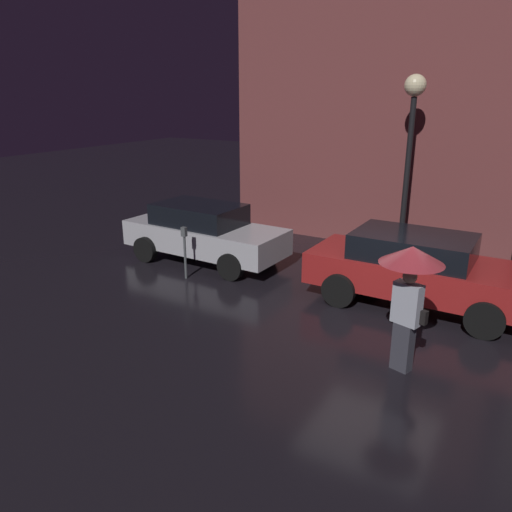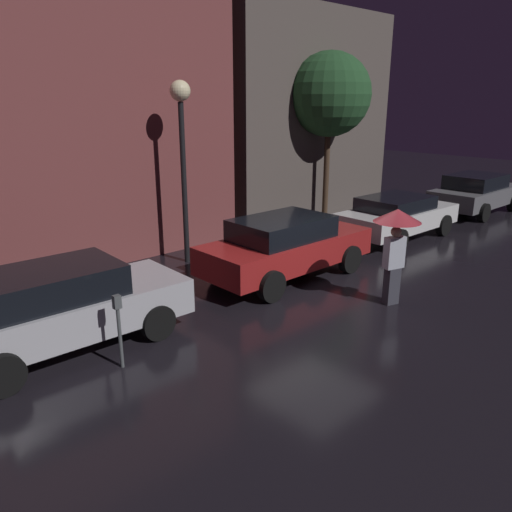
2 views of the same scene
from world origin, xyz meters
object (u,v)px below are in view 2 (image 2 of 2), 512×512
at_px(parking_meter, 119,323).
at_px(pedestrian_with_umbrella, 396,232).
at_px(parked_car_grey, 476,193).
at_px(parked_car_white, 397,215).
at_px(parked_car_silver, 62,306).
at_px(street_lamp_near, 182,127).
at_px(parked_car_red, 286,246).

bearing_deg(parking_meter, pedestrian_with_umbrella, -15.31).
bearing_deg(parked_car_grey, parked_car_white, -179.76).
height_order(parked_car_white, parked_car_grey, parked_car_grey).
xyz_separation_m(parked_car_grey, parking_meter, (-15.75, -1.27, 0.00)).
bearing_deg(pedestrian_with_umbrella, parked_car_silver, 171.39).
distance_m(parking_meter, street_lamp_near, 6.24).
height_order(pedestrian_with_umbrella, street_lamp_near, street_lamp_near).
bearing_deg(street_lamp_near, parked_car_white, -22.00).
height_order(parked_car_white, pedestrian_with_umbrella, pedestrian_with_umbrella).
height_order(pedestrian_with_umbrella, parking_meter, pedestrian_with_umbrella).
distance_m(parked_car_grey, parking_meter, 15.81).
relative_size(pedestrian_with_umbrella, parking_meter, 1.64).
relative_size(parked_car_red, pedestrian_with_umbrella, 2.18).
height_order(parked_car_red, parked_car_white, parked_car_red).
xyz_separation_m(parked_car_silver, parked_car_white, (10.71, 0.04, -0.06)).
xyz_separation_m(parked_car_grey, pedestrian_with_umbrella, (-10.20, -2.79, 0.81)).
bearing_deg(street_lamp_near, pedestrian_with_umbrella, -74.50).
distance_m(parked_car_red, street_lamp_near, 3.96).
distance_m(parked_car_red, parked_car_grey, 10.65).
xyz_separation_m(parked_car_red, parked_car_white, (5.21, 0.14, -0.08)).
distance_m(parked_car_red, parked_car_white, 5.21).
height_order(parking_meter, street_lamp_near, street_lamp_near).
relative_size(parked_car_white, street_lamp_near, 0.93).
relative_size(parked_car_red, parked_car_grey, 1.05).
bearing_deg(parked_car_grey, street_lamp_near, 168.38).
bearing_deg(pedestrian_with_umbrella, street_lamp_near, 122.19).
distance_m(parked_car_silver, parked_car_grey, 16.15).
distance_m(pedestrian_with_umbrella, parking_meter, 5.81).
distance_m(parked_car_white, street_lamp_near, 7.31).
relative_size(parked_car_grey, street_lamp_near, 0.92).
bearing_deg(parked_car_white, parked_car_red, -176.68).
xyz_separation_m(parked_car_silver, pedestrian_with_umbrella, (5.94, -2.81, 0.81)).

